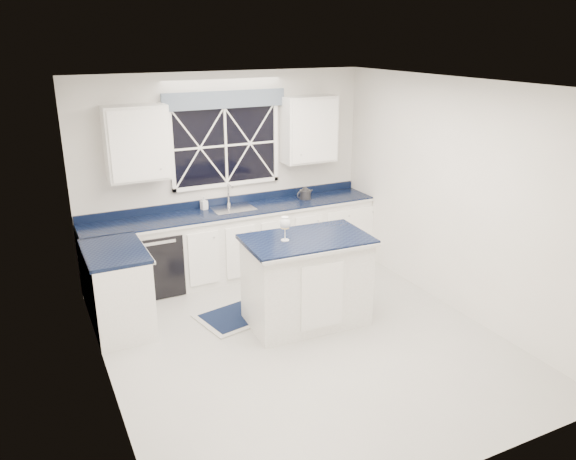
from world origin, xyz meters
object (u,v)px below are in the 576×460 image
soap_bottle (204,203)px  kettle (305,193)px  wine_glass (285,224)px  faucet (229,194)px  island (306,280)px  dishwasher (155,260)px

soap_bottle → kettle: bearing=-6.1°
wine_glass → faucet: bearing=89.5°
wine_glass → soap_bottle: bearing=101.1°
wine_glass → soap_bottle: size_ratio=1.53×
island → kettle: (0.83, 1.63, 0.51)m
dishwasher → kettle: kettle is taller
kettle → faucet: bearing=165.3°
faucet → kettle: faucet is taller
faucet → wine_glass: (-0.02, -1.77, 0.11)m
faucet → wine_glass: bearing=-90.5°
dishwasher → kettle: bearing=0.8°
kettle → wine_glass: 1.95m
wine_glass → soap_bottle: (-0.34, 1.76, -0.18)m
faucet → soap_bottle: size_ratio=1.73×
island → faucet: bearing=100.2°
soap_bottle → dishwasher: bearing=-166.2°
faucet → soap_bottle: faucet is taller
faucet → island: size_ratio=0.21×
dishwasher → soap_bottle: bearing=13.8°
island → soap_bottle: soap_bottle is taller
soap_bottle → faucet: bearing=1.9°
wine_glass → kettle: bearing=55.8°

